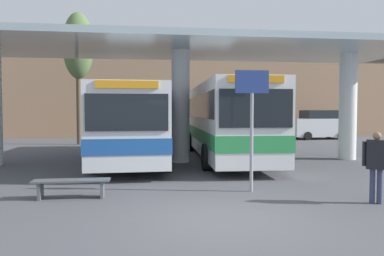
{
  "coord_description": "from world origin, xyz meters",
  "views": [
    {
      "loc": [
        -1.52,
        -7.26,
        2.15
      ],
      "look_at": [
        0.0,
        4.54,
        1.6
      ],
      "focal_mm": 35.0,
      "sensor_mm": 36.0,
      "label": 1
    }
  ],
  "objects_px": {
    "info_sign_platform": "(252,106)",
    "transit_bus_center_bay": "(224,118)",
    "parked_car_street": "(319,125)",
    "poplar_tree_behind_left": "(78,48)",
    "waiting_bench_near_pillar": "(72,184)",
    "pedestrian_waiting": "(377,160)",
    "transit_bus_left_bay": "(130,121)"
  },
  "relations": [
    {
      "from": "waiting_bench_near_pillar",
      "to": "transit_bus_left_bay",
      "type": "bearing_deg",
      "value": 80.77
    },
    {
      "from": "waiting_bench_near_pillar",
      "to": "transit_bus_center_bay",
      "type": "bearing_deg",
      "value": 53.58
    },
    {
      "from": "info_sign_platform",
      "to": "poplar_tree_behind_left",
      "type": "relative_size",
      "value": 0.38
    },
    {
      "from": "pedestrian_waiting",
      "to": "transit_bus_center_bay",
      "type": "bearing_deg",
      "value": 131.35
    },
    {
      "from": "info_sign_platform",
      "to": "parked_car_street",
      "type": "height_order",
      "value": "info_sign_platform"
    },
    {
      "from": "transit_bus_left_bay",
      "to": "info_sign_platform",
      "type": "height_order",
      "value": "info_sign_platform"
    },
    {
      "from": "transit_bus_left_bay",
      "to": "info_sign_platform",
      "type": "xyz_separation_m",
      "value": [
        3.43,
        -7.04,
        0.56
      ]
    },
    {
      "from": "pedestrian_waiting",
      "to": "info_sign_platform",
      "type": "bearing_deg",
      "value": 177.07
    },
    {
      "from": "transit_bus_left_bay",
      "to": "parked_car_street",
      "type": "xyz_separation_m",
      "value": [
        13.78,
        10.27,
        -0.66
      ]
    },
    {
      "from": "info_sign_platform",
      "to": "pedestrian_waiting",
      "type": "bearing_deg",
      "value": -33.07
    },
    {
      "from": "transit_bus_center_bay",
      "to": "waiting_bench_near_pillar",
      "type": "xyz_separation_m",
      "value": [
        -5.37,
        -7.28,
        -1.46
      ]
    },
    {
      "from": "transit_bus_left_bay",
      "to": "pedestrian_waiting",
      "type": "relative_size",
      "value": 6.84
    },
    {
      "from": "pedestrian_waiting",
      "to": "poplar_tree_behind_left",
      "type": "xyz_separation_m",
      "value": [
        -9.42,
        16.57,
        5.13
      ]
    },
    {
      "from": "transit_bus_left_bay",
      "to": "parked_car_street",
      "type": "bearing_deg",
      "value": -144.5
    },
    {
      "from": "pedestrian_waiting",
      "to": "transit_bus_left_bay",
      "type": "bearing_deg",
      "value": 154.49
    },
    {
      "from": "info_sign_platform",
      "to": "waiting_bench_near_pillar",
      "type": "bearing_deg",
      "value": -177.6
    },
    {
      "from": "transit_bus_center_bay",
      "to": "poplar_tree_behind_left",
      "type": "relative_size",
      "value": 1.39
    },
    {
      "from": "waiting_bench_near_pillar",
      "to": "info_sign_platform",
      "type": "distance_m",
      "value": 4.99
    },
    {
      "from": "waiting_bench_near_pillar",
      "to": "pedestrian_waiting",
      "type": "relative_size",
      "value": 1.11
    },
    {
      "from": "transit_bus_center_bay",
      "to": "pedestrian_waiting",
      "type": "height_order",
      "value": "transit_bus_center_bay"
    },
    {
      "from": "info_sign_platform",
      "to": "transit_bus_center_bay",
      "type": "bearing_deg",
      "value": 83.79
    },
    {
      "from": "pedestrian_waiting",
      "to": "parked_car_street",
      "type": "distance_m",
      "value": 20.5
    },
    {
      "from": "transit_bus_center_bay",
      "to": "waiting_bench_near_pillar",
      "type": "distance_m",
      "value": 9.16
    },
    {
      "from": "parked_car_street",
      "to": "poplar_tree_behind_left",
      "type": "bearing_deg",
      "value": -175.62
    },
    {
      "from": "transit_bus_center_bay",
      "to": "parked_car_street",
      "type": "bearing_deg",
      "value": -130.81
    },
    {
      "from": "transit_bus_left_bay",
      "to": "pedestrian_waiting",
      "type": "bearing_deg",
      "value": 123.16
    },
    {
      "from": "transit_bus_left_bay",
      "to": "waiting_bench_near_pillar",
      "type": "bearing_deg",
      "value": 79.58
    },
    {
      "from": "pedestrian_waiting",
      "to": "parked_car_street",
      "type": "relative_size",
      "value": 0.37
    },
    {
      "from": "transit_bus_center_bay",
      "to": "info_sign_platform",
      "type": "relative_size",
      "value": 3.61
    },
    {
      "from": "transit_bus_center_bay",
      "to": "parked_car_street",
      "type": "relative_size",
      "value": 2.57
    },
    {
      "from": "transit_bus_left_bay",
      "to": "poplar_tree_behind_left",
      "type": "height_order",
      "value": "poplar_tree_behind_left"
    },
    {
      "from": "transit_bus_center_bay",
      "to": "poplar_tree_behind_left",
      "type": "xyz_separation_m",
      "value": [
        -7.69,
        7.86,
        4.33
      ]
    }
  ]
}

